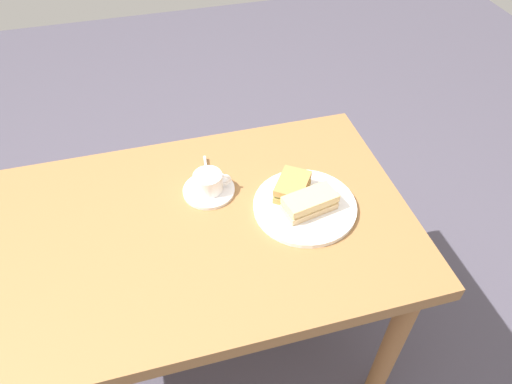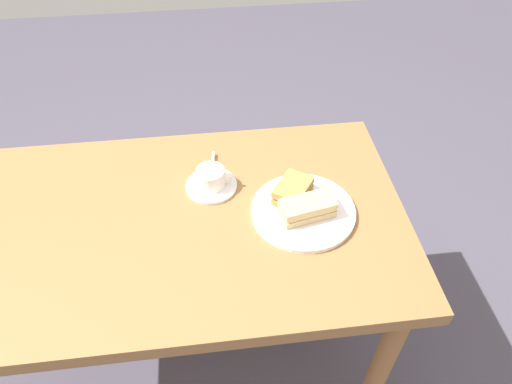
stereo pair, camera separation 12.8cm
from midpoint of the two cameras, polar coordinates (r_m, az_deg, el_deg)
ground_plane at (r=1.88m, az=-9.59°, el=-19.37°), size 6.00×6.00×0.00m
dining_table at (r=1.33m, az=-12.90°, el=-7.31°), size 1.31×0.73×0.74m
sandwich_plate at (r=1.28m, az=3.15°, el=-1.89°), size 0.28×0.28×0.01m
sandwich_front at (r=1.24m, az=3.70°, el=-1.48°), size 0.15×0.10×0.05m
sandwich_back at (r=1.28m, az=1.65°, el=0.46°), size 0.13×0.14×0.05m
coffee_saucer at (r=1.34m, az=-8.53°, el=0.08°), size 0.15×0.15×0.01m
coffee_cup at (r=1.31m, az=-8.62°, el=1.14°), size 0.11×0.08×0.05m
spoon at (r=1.39m, az=-8.75°, el=2.49°), size 0.02×0.10×0.01m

